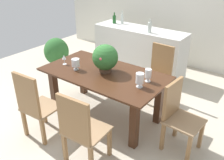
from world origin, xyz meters
The scene contains 17 objects.
ground_plane centered at (0.00, 0.00, 0.00)m, with size 7.04×7.04×0.00m, color #BCB29E.
back_wall centered at (0.00, 2.60, 1.30)m, with size 6.40×0.10×2.60m, color silver.
dining_table centered at (0.00, -0.13, 0.60)m, with size 1.83×1.00×0.75m.
chair_near_right centered at (0.42, -1.09, 0.53)m, with size 0.50×0.48×0.97m.
chair_foot_end centered at (1.18, -0.12, 0.51)m, with size 0.46×0.46×0.92m.
chair_far_right centered at (0.42, 0.83, 0.53)m, with size 0.45×0.45×0.97m.
chair_near_left centered at (-0.41, -1.09, 0.54)m, with size 0.47×0.45×0.99m.
flower_centerpiece centered at (0.00, -0.09, 0.97)m, with size 0.38×0.38×0.41m.
crystal_vase_left centered at (0.65, -0.20, 0.87)m, with size 0.11×0.11×0.20m.
crystal_vase_center_near centered at (0.66, 0.00, 0.86)m, with size 0.09×0.09×0.18m.
crystal_vase_right centered at (-0.40, -0.30, 0.85)m, with size 0.12×0.12×0.17m.
wine_glass centered at (-0.68, -0.26, 0.86)m, with size 0.06×0.06×0.16m.
kitchen_counter centered at (-0.46, 1.64, 0.47)m, with size 1.95×0.58×0.94m, color silver.
wine_bottle_clear centered at (-0.17, 1.50, 1.04)m, with size 0.08×0.08×0.26m.
wine_bottle_amber centered at (-1.14, 1.68, 1.03)m, with size 0.07×0.07×0.23m.
wine_bottle_dark centered at (-0.99, 1.76, 1.05)m, with size 0.06×0.06×0.28m.
potted_plant_floor centered at (-1.97, 0.68, 0.38)m, with size 0.54×0.54×0.69m.
Camera 1 is at (2.05, -2.68, 2.29)m, focal length 39.63 mm.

